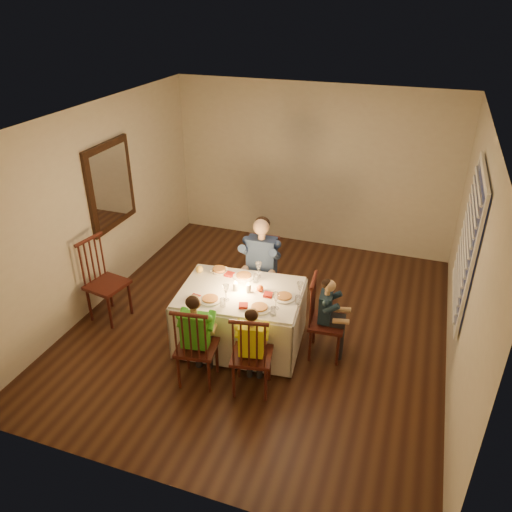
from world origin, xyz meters
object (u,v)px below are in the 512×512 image
(chair_adult, at_px, (261,307))
(adult, at_px, (261,307))
(chair_near_right, at_px, (252,388))
(child_green, at_px, (199,379))
(serving_bowl, at_px, (219,271))
(chair_extra, at_px, (112,316))
(chair_near_left, at_px, (199,379))
(child_teal, at_px, (324,353))
(dining_table, at_px, (241,306))
(chair_end, at_px, (324,353))
(child_yellow, at_px, (252,388))

(chair_adult, xyz_separation_m, adult, (0.00, 0.00, 0.00))
(chair_adult, distance_m, chair_near_right, 1.56)
(child_green, bearing_deg, chair_near_right, 177.83)
(chair_near_right, relative_size, adult, 0.77)
(serving_bowl, bearing_deg, chair_extra, -165.87)
(chair_near_left, distance_m, child_teal, 1.50)
(dining_table, distance_m, child_green, 0.95)
(chair_end, height_order, serving_bowl, serving_bowl)
(chair_near_left, height_order, child_teal, child_teal)
(dining_table, height_order, chair_extra, dining_table)
(chair_near_right, bearing_deg, chair_extra, -27.34)
(dining_table, distance_m, chair_end, 1.14)
(chair_end, xyz_separation_m, serving_bowl, (-1.39, 0.17, 0.76))
(chair_adult, relative_size, chair_extra, 0.91)
(chair_end, height_order, child_yellow, child_yellow)
(child_green, bearing_deg, adult, -105.39)
(dining_table, bearing_deg, child_teal, 1.67)
(dining_table, bearing_deg, child_yellow, -66.64)
(chair_near_left, distance_m, chair_near_right, 0.60)
(chair_near_left, bearing_deg, adult, -105.39)
(dining_table, xyz_separation_m, chair_adult, (-0.02, 0.80, -0.53))
(dining_table, distance_m, child_teal, 1.14)
(dining_table, relative_size, chair_near_right, 1.50)
(chair_extra, bearing_deg, adult, -54.10)
(chair_near_right, xyz_separation_m, child_green, (-0.59, -0.07, 0.00))
(chair_near_right, relative_size, child_green, 0.91)
(child_green, height_order, child_teal, child_green)
(child_yellow, bearing_deg, dining_table, -71.88)
(chair_near_left, height_order, serving_bowl, serving_bowl)
(dining_table, distance_m, serving_bowl, 0.54)
(chair_end, height_order, child_teal, child_teal)
(chair_end, relative_size, child_teal, 0.99)
(chair_near_left, height_order, chair_near_right, same)
(chair_near_right, bearing_deg, adult, -85.65)
(chair_adult, xyz_separation_m, serving_bowl, (-0.37, -0.51, 0.76))
(chair_extra, height_order, child_teal, chair_extra)
(dining_table, bearing_deg, chair_near_right, -66.64)
(dining_table, height_order, adult, dining_table)
(dining_table, height_order, child_yellow, dining_table)
(dining_table, relative_size, chair_adult, 1.50)
(dining_table, bearing_deg, adult, 85.95)
(dining_table, distance_m, chair_near_left, 0.95)
(adult, bearing_deg, chair_adult, 0.00)
(child_green, xyz_separation_m, child_teal, (1.21, 0.89, 0.00))
(chair_adult, height_order, serving_bowl, serving_bowl)
(chair_near_right, relative_size, chair_end, 1.00)
(chair_near_right, bearing_deg, child_teal, -137.50)
(child_yellow, bearing_deg, chair_extra, -27.34)
(chair_extra, distance_m, child_yellow, 2.27)
(chair_near_left, bearing_deg, child_green, -8.70)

